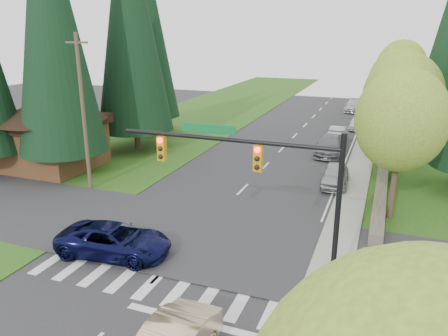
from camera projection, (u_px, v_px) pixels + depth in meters
The scene contains 27 objects.
ground at pixel (101, 335), 15.16m from camera, with size 120.00×120.00×0.00m, color #28282B.
grass_west at pixel (115, 153), 37.37m from camera, with size 14.00×110.00×0.06m, color #245316.
cross_street at pixel (196, 237), 22.29m from camera, with size 120.00×8.00×0.10m, color #28282B.
sidewalk_east at pixel (358, 172), 32.41m from camera, with size 1.80×80.00×0.13m, color gray.
curb_east at pixel (347, 170), 32.70m from camera, with size 0.20×80.00×0.13m, color gray.
stone_wall_north at pixel (386, 145), 38.88m from camera, with size 0.70×40.00×0.70m, color #4C4438.
traffic_signal at pixel (262, 175), 16.18m from camera, with size 8.70×0.37×6.80m.
brown_building at pixel (51, 127), 32.66m from camera, with size 8.40×8.40×5.40m.
utility_pole at pixel (83, 112), 27.52m from camera, with size 1.60×0.24×10.00m.
decid_tree_0 at pixel (401, 120), 22.83m from camera, with size 4.80×4.80×8.37m.
decid_tree_1 at pixel (403, 98), 28.97m from camera, with size 5.20×5.20×8.80m.
decid_tree_2 at pixel (399, 84), 35.24m from camera, with size 5.00×5.00×8.82m.
decid_tree_3 at pixel (400, 79), 41.52m from camera, with size 5.00×5.00×8.55m.
decid_tree_4 at pixel (401, 69), 47.61m from camera, with size 5.40×5.40×9.18m.
decid_tree_5 at pixel (398, 69), 54.07m from camera, with size 4.80×4.80×8.30m.
decid_tree_6 at pixel (399, 62), 60.18m from camera, with size 5.20×5.20×8.86m.
conifer_w_a at pixel (51, 19), 28.78m from camera, with size 6.12×6.12×19.80m.
conifer_w_b at pixel (58, 34), 33.66m from camera, with size 5.44×5.44×17.80m.
conifer_w_c at pixel (130, 15), 35.42m from camera, with size 6.46×6.46×20.80m.
conifer_w_e at pixel (147, 28), 41.74m from camera, with size 5.78×5.78×18.80m.
conifer_e_c at pixel (448, 37), 50.39m from camera, with size 5.10×5.10×16.80m.
suv_navy at pixel (114, 240), 20.34m from camera, with size 2.46×5.34×1.48m, color #0A0C34.
parked_car_a at pixel (335, 175), 29.54m from camera, with size 1.71×4.24×1.45m, color #9D9DA2.
parked_car_b at pixel (330, 145), 36.96m from camera, with size 2.19×5.39×1.56m, color slate.
parked_car_c at pixel (337, 135), 41.18m from camera, with size 1.44×4.13×1.36m, color #B1B1B6.
parked_car_d at pixel (357, 123), 46.35m from camera, with size 1.55×3.85×1.31m, color silver.
parked_car_e at pixel (353, 106), 56.56m from camera, with size 2.03×4.99×1.45m, color #B5B5BA.
Camera 1 is at (8.50, -10.36, 10.11)m, focal length 35.00 mm.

